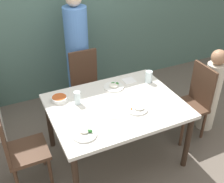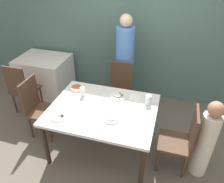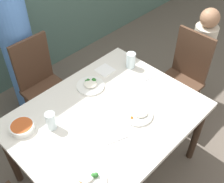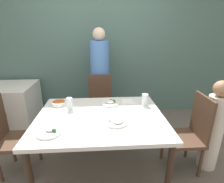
% 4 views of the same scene
% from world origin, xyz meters
% --- Properties ---
extents(ground_plane, '(10.00, 10.00, 0.00)m').
position_xyz_m(ground_plane, '(0.00, 0.00, 0.00)').
color(ground_plane, '#60564C').
extents(wall_back, '(10.00, 0.06, 2.70)m').
position_xyz_m(wall_back, '(0.00, 1.63, 1.35)').
color(wall_back, '#4C6B60').
rests_on(wall_back, ground_plane).
extents(dining_table, '(1.39, 1.08, 0.73)m').
position_xyz_m(dining_table, '(0.00, 0.00, 0.66)').
color(dining_table, silver).
rests_on(dining_table, ground_plane).
extents(chair_adult_spot, '(0.40, 0.40, 0.94)m').
position_xyz_m(chair_adult_spot, '(-0.00, 0.88, 0.50)').
color(chair_adult_spot, '#4C3323').
rests_on(chair_adult_spot, ground_plane).
extents(chair_child_spot, '(0.40, 0.40, 0.94)m').
position_xyz_m(chair_child_spot, '(1.04, -0.03, 0.50)').
color(chair_child_spot, '#4C3323').
rests_on(chair_child_spot, ground_plane).
extents(chair_empty_left, '(0.40, 0.40, 0.94)m').
position_xyz_m(chair_empty_left, '(-1.04, 0.05, 0.50)').
color(chair_empty_left, '#4C3323').
rests_on(chair_empty_left, ground_plane).
extents(person_adult, '(0.31, 0.31, 1.66)m').
position_xyz_m(person_adult, '(-0.00, 1.20, 0.77)').
color(person_adult, '#5184D1').
rests_on(person_adult, ground_plane).
extents(person_child, '(0.22, 0.22, 1.12)m').
position_xyz_m(person_child, '(1.31, -0.03, 0.53)').
color(person_child, beige).
rests_on(person_child, ground_plane).
extents(bowl_curry, '(0.18, 0.18, 0.05)m').
position_xyz_m(bowl_curry, '(-0.52, 0.33, 0.76)').
color(bowl_curry, white).
rests_on(bowl_curry, dining_table).
extents(plate_rice_adult, '(0.23, 0.23, 0.06)m').
position_xyz_m(plate_rice_adult, '(0.13, 0.31, 0.75)').
color(plate_rice_adult, white).
rests_on(plate_rice_adult, dining_table).
extents(plate_rice_child, '(0.23, 0.23, 0.05)m').
position_xyz_m(plate_rice_child, '(-0.46, -0.31, 0.75)').
color(plate_rice_child, white).
rests_on(plate_rice_child, dining_table).
extents(plate_noodles, '(0.23, 0.23, 0.05)m').
position_xyz_m(plate_noodles, '(0.16, -0.17, 0.75)').
color(plate_noodles, white).
rests_on(plate_noodles, dining_table).
extents(glass_water_tall, '(0.08, 0.08, 0.14)m').
position_xyz_m(glass_water_tall, '(0.56, 0.25, 0.80)').
color(glass_water_tall, silver).
rests_on(glass_water_tall, dining_table).
extents(glass_water_short, '(0.07, 0.07, 0.14)m').
position_xyz_m(glass_water_short, '(-0.36, 0.19, 0.80)').
color(glass_water_short, silver).
rests_on(glass_water_short, dining_table).
extents(napkin_folded, '(0.14, 0.14, 0.01)m').
position_xyz_m(napkin_folded, '(0.36, 0.38, 0.73)').
color(napkin_folded, white).
rests_on(napkin_folded, dining_table).
extents(fork_steel, '(0.18, 0.06, 0.01)m').
position_xyz_m(fork_steel, '(0.54, 0.03, 0.73)').
color(fork_steel, silver).
rests_on(fork_steel, dining_table).
extents(spoon_steel, '(0.18, 0.08, 0.01)m').
position_xyz_m(spoon_steel, '(-0.12, -0.22, 0.73)').
color(spoon_steel, silver).
rests_on(spoon_steel, dining_table).
extents(background_table, '(0.94, 0.74, 0.74)m').
position_xyz_m(background_table, '(-1.61, 1.15, 0.37)').
color(background_table, silver).
rests_on(background_table, ground_plane).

